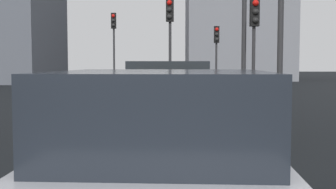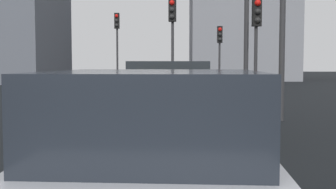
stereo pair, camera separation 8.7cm
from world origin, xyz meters
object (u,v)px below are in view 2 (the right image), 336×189
object	(u,v)px
traffic_light_near_right	(220,45)
traffic_light_far_left	(257,30)
car_yellow_lead	(169,100)
traffic_light_near_left	(172,28)
traffic_light_far_right	(117,35)
car_silver_second	(156,169)

from	to	relation	value
traffic_light_near_right	traffic_light_far_left	world-z (taller)	traffic_light_far_left
car_yellow_lead	traffic_light_near_right	world-z (taller)	traffic_light_near_right
car_yellow_lead	traffic_light_near_left	size ratio (longest dim) A/B	1.12
traffic_light_near_right	traffic_light_far_left	distance (m)	9.92
traffic_light_near_left	traffic_light_near_right	size ratio (longest dim) A/B	1.15
traffic_light_far_left	traffic_light_near_left	bearing A→B (deg)	-144.03
car_yellow_lead	traffic_light_far_left	world-z (taller)	traffic_light_far_left
traffic_light_far_right	traffic_light_near_left	bearing A→B (deg)	22.76
traffic_light_far_left	traffic_light_far_right	xyz separation A→B (m)	(11.65, 6.09, 0.56)
traffic_light_far_left	car_silver_second	bearing A→B (deg)	-18.06
traffic_light_near_left	car_silver_second	bearing A→B (deg)	8.56
traffic_light_near_right	traffic_light_far_left	xyz separation A→B (m)	(-9.92, -0.29, 0.06)
car_yellow_lead	traffic_light_near_right	distance (m)	14.61
traffic_light_far_right	traffic_light_near_right	bearing A→B (deg)	74.42
traffic_light_far_right	traffic_light_far_left	bearing A→B (deg)	28.64
car_silver_second	car_yellow_lead	bearing A→B (deg)	2.60
traffic_light_near_left	traffic_light_far_left	xyz separation A→B (m)	(-3.21, -2.73, -0.31)
traffic_light_near_left	traffic_light_far_right	bearing A→B (deg)	-150.17
traffic_light_near_left	car_yellow_lead	bearing A→B (deg)	8.48
car_yellow_lead	traffic_light_far_left	distance (m)	5.46
traffic_light_far_left	traffic_light_far_right	size ratio (longest dim) A/B	0.82
traffic_light_near_left	traffic_light_far_right	xyz separation A→B (m)	(8.44, 3.36, 0.26)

